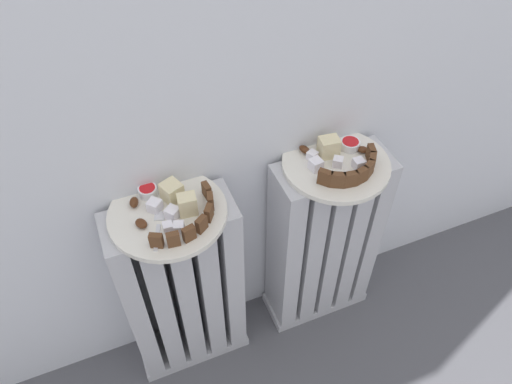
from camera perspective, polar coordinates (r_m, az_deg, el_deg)
radiator_left at (r=1.21m, az=-8.58°, el=-11.56°), size 0.29×0.12×0.56m
radiator_right at (r=1.30m, az=7.91°, el=-6.14°), size 0.29×0.12×0.56m
plate_left at (r=0.98m, az=-10.40°, el=-2.48°), size 0.24×0.24×0.01m
plate_right at (r=1.08m, az=9.44°, el=3.28°), size 0.24×0.24×0.01m
dark_cake_slice_left_0 at (r=0.91m, az=-11.72°, el=-5.65°), size 0.03×0.02×0.03m
dark_cake_slice_left_1 at (r=0.91m, az=-9.76°, el=-5.54°), size 0.03×0.01×0.03m
dark_cake_slice_left_2 at (r=0.91m, az=-7.92°, el=-4.89°), size 0.03×0.02×0.03m
dark_cake_slice_left_3 at (r=0.93m, az=-6.47°, el=-3.81°), size 0.03×0.02×0.03m
dark_cake_slice_left_4 at (r=0.94m, az=-5.60°, el=-2.47°), size 0.02×0.03×0.03m
dark_cake_slice_left_5 at (r=0.96m, az=-5.41°, el=-1.08°), size 0.02×0.03×0.03m
dark_cake_slice_left_6 at (r=0.99m, az=-5.87°, el=0.19°), size 0.01×0.03×0.03m
marble_cake_slice_left_0 at (r=0.96m, az=-8.11°, el=-1.47°), size 0.04×0.03×0.04m
marble_cake_slice_left_1 at (r=0.99m, az=-9.92°, el=0.05°), size 0.05×0.05×0.04m
turkish_delight_left_0 at (r=0.96m, az=-9.85°, el=-2.47°), size 0.03×0.03×0.02m
turkish_delight_left_1 at (r=0.94m, az=-10.37°, el=-4.12°), size 0.02×0.02×0.02m
turkish_delight_left_2 at (r=0.98m, az=-11.90°, el=-1.60°), size 0.03×0.03×0.02m
turkish_delight_left_3 at (r=0.94m, az=-9.11°, el=-4.16°), size 0.03×0.03×0.02m
medjool_date_left_0 at (r=0.96m, az=-13.43°, el=-3.65°), size 0.03×0.03×0.01m
medjool_date_left_1 at (r=1.00m, az=-14.24°, el=-1.19°), size 0.02×0.03×0.02m
jam_bowl_left at (r=1.01m, az=-12.69°, el=0.16°), size 0.04×0.04×0.02m
dark_cake_slice_right_0 at (r=1.01m, az=8.18°, el=1.70°), size 0.03×0.03×0.04m
dark_cake_slice_right_1 at (r=1.01m, az=9.64°, el=1.41°), size 0.03×0.03×0.04m
dark_cake_slice_right_2 at (r=1.02m, az=11.09°, el=1.48°), size 0.03×0.02×0.04m
dark_cake_slice_right_3 at (r=1.03m, az=12.33°, el=1.90°), size 0.03×0.02×0.04m
dark_cake_slice_right_4 at (r=1.05m, az=13.18°, el=2.60°), size 0.03×0.03×0.04m
dark_cake_slice_right_5 at (r=1.07m, az=13.56°, el=3.48°), size 0.03×0.03×0.04m
dark_cake_slice_right_6 at (r=1.09m, az=13.45°, el=4.42°), size 0.02×0.03×0.04m
marble_cake_slice_right_0 at (r=1.08m, az=8.61°, el=5.29°), size 0.05×0.04×0.05m
turkish_delight_right_0 at (r=1.07m, az=12.04°, el=3.29°), size 0.02×0.02×0.02m
turkish_delight_right_1 at (r=1.07m, az=9.66°, el=3.53°), size 0.03×0.03×0.02m
turkish_delight_right_2 at (r=1.07m, az=6.67°, el=4.30°), size 0.03×0.03×0.02m
turkish_delight_right_3 at (r=1.05m, az=7.08°, el=3.25°), size 0.03×0.03×0.03m
medjool_date_right_0 at (r=1.09m, az=5.78°, el=5.02°), size 0.03×0.03×0.02m
medjool_date_right_1 at (r=1.11m, az=7.90°, el=5.82°), size 0.03×0.02×0.01m
medjool_date_right_2 at (r=1.11m, az=12.52°, el=4.91°), size 0.03×0.03×0.01m
jam_bowl_right at (r=1.12m, az=11.07°, el=5.59°), size 0.05×0.05×0.02m
fork at (r=0.95m, az=-11.48°, el=-4.11°), size 0.05×0.10×0.00m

